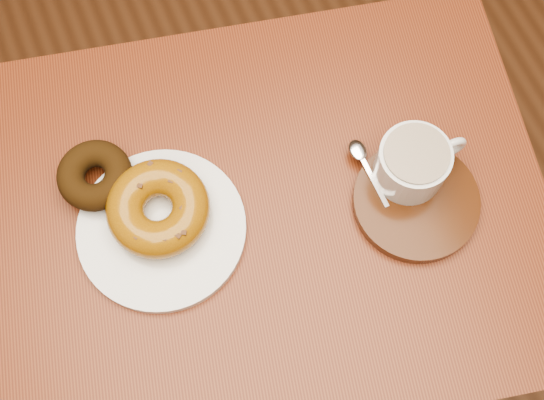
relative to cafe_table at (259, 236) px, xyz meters
name	(u,v)px	position (x,y,z in m)	size (l,w,h in m)	color
ground	(355,319)	(0.18, -0.10, -0.59)	(6.00, 6.00, 0.00)	#522F1A
cafe_table	(259,236)	(0.00, 0.00, 0.00)	(0.85, 0.71, 0.70)	maroon
donut_plate	(162,229)	(-0.12, 0.02, 0.12)	(0.21, 0.21, 0.01)	silver
donut_cinnamon	(95,175)	(-0.17, 0.11, 0.14)	(0.10, 0.10, 0.03)	black
donut_caramel	(158,208)	(-0.12, 0.04, 0.15)	(0.14, 0.14, 0.05)	#945E10
saucer	(416,201)	(0.19, -0.07, 0.12)	(0.16, 0.16, 0.02)	#391907
coffee_cup	(413,163)	(0.20, -0.03, 0.16)	(0.12, 0.09, 0.06)	silver
teaspoon	(361,156)	(0.15, 0.01, 0.13)	(0.02, 0.10, 0.01)	silver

